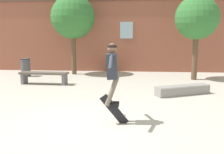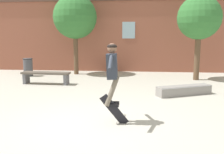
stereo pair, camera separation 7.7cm
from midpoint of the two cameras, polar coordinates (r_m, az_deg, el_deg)
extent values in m
plane|color=#B2AD9E|center=(5.68, -5.79, -10.86)|extent=(40.00, 40.00, 0.00)
cube|color=#93513D|center=(14.20, 0.93, 9.20)|extent=(14.67, 0.40, 3.88)
cube|color=#99B7C6|center=(13.96, 3.17, 10.63)|extent=(0.70, 0.02, 0.90)
cylinder|color=brown|center=(11.88, 18.24, 4.31)|extent=(0.25, 0.25, 2.05)
sphere|color=#337033|center=(11.87, 18.67, 12.73)|extent=(1.92, 1.92, 1.92)
cylinder|color=brown|center=(13.12, -8.88, 5.20)|extent=(0.23, 0.23, 2.10)
sphere|color=#337033|center=(13.13, -9.09, 13.42)|extent=(2.22, 2.22, 2.22)
cube|color=brown|center=(10.62, -15.49, 0.86)|extent=(2.01, 0.57, 0.08)
cube|color=slate|center=(11.04, -19.62, -0.36)|extent=(0.14, 0.41, 0.42)
cube|color=slate|center=(10.35, -10.97, -0.60)|extent=(0.14, 0.41, 0.42)
cube|color=gray|center=(8.75, 15.59, -2.90)|extent=(1.93, 1.19, 0.32)
cube|color=#B7B7BC|center=(8.57, 16.42, -2.20)|extent=(1.77, 0.85, 0.02)
cylinder|color=#47474C|center=(13.04, -19.27, 2.09)|extent=(0.44, 0.44, 0.89)
torus|color=black|center=(13.00, -19.37, 3.94)|extent=(0.48, 0.48, 0.04)
cube|color=#282D38|center=(5.50, -0.40, 2.48)|extent=(0.25, 0.35, 0.56)
sphere|color=brown|center=(5.46, -0.40, 6.61)|extent=(0.22, 0.22, 0.21)
ellipsoid|color=black|center=(5.46, -0.40, 6.99)|extent=(0.23, 0.23, 0.12)
cylinder|color=#6B6051|center=(5.67, -0.33, -3.01)|extent=(0.33, 0.17, 0.67)
cube|color=black|center=(5.74, -0.03, -5.99)|extent=(0.26, 0.11, 0.07)
cylinder|color=#6B6051|center=(5.51, -0.46, -3.39)|extent=(0.33, 0.19, 0.67)
cube|color=black|center=(5.58, -0.14, -6.44)|extent=(0.26, 0.11, 0.07)
cylinder|color=#282D38|center=(5.85, -0.15, 4.07)|extent=(0.09, 0.50, 0.31)
cylinder|color=#282D38|center=(5.11, -0.69, 3.32)|extent=(0.09, 0.50, 0.31)
cube|color=black|center=(5.62, 0.14, -7.57)|extent=(0.66, 0.14, 0.77)
cylinder|color=silver|center=(5.71, 2.61, -8.70)|extent=(0.05, 0.06, 0.06)
cylinder|color=silver|center=(5.78, 0.94, -9.78)|extent=(0.05, 0.06, 0.06)
cylinder|color=silver|center=(5.56, -0.60, -4.86)|extent=(0.05, 0.06, 0.06)
cylinder|color=silver|center=(5.63, -2.27, -6.00)|extent=(0.05, 0.06, 0.06)
camera|label=1|loc=(0.04, -90.40, -0.06)|focal=40.00mm
camera|label=2|loc=(0.04, 89.60, 0.06)|focal=40.00mm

